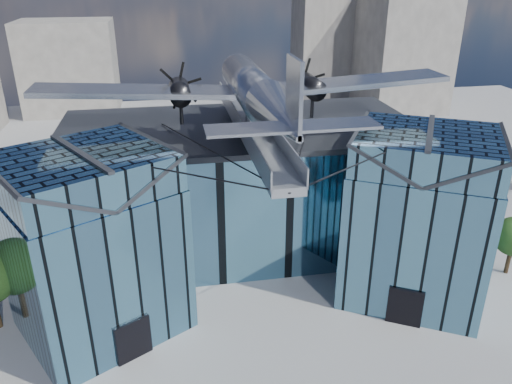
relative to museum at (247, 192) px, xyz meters
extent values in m
plane|color=gray|center=(0.00, -5.82, -5.54)|extent=(120.00, 120.00, 0.00)
cube|color=teal|center=(0.00, 3.18, -0.79)|extent=(28.00, 14.00, 9.50)
cube|color=#282A30|center=(0.00, 3.18, 4.16)|extent=(28.00, 14.00, 0.40)
cube|color=teal|center=(-10.50, -6.82, -0.79)|extent=(11.79, 11.43, 9.50)
cube|color=teal|center=(-10.50, -6.82, 5.06)|extent=(11.56, 11.20, 2.20)
cube|color=#282A30|center=(-12.45, -7.94, 5.06)|extent=(7.98, 9.23, 2.40)
cube|color=#282A30|center=(-8.55, -5.69, 5.06)|extent=(7.98, 9.23, 2.40)
cube|color=#282A30|center=(-10.50, -6.82, 6.21)|extent=(4.30, 7.10, 0.18)
cube|color=black|center=(-8.48, -10.33, -4.24)|extent=(2.03, 1.32, 2.60)
cube|color=black|center=(-6.60, -4.57, -0.79)|extent=(0.34, 0.34, 9.50)
cube|color=teal|center=(10.50, -6.82, -0.79)|extent=(11.79, 11.43, 9.50)
cube|color=teal|center=(10.50, -6.82, 5.06)|extent=(11.56, 11.20, 2.20)
cube|color=#282A30|center=(8.55, -5.69, 5.06)|extent=(7.98, 9.23, 2.40)
cube|color=#282A30|center=(12.45, -7.94, 5.06)|extent=(7.98, 9.23, 2.40)
cube|color=#282A30|center=(10.50, -6.82, 6.21)|extent=(4.30, 7.10, 0.18)
cube|color=black|center=(8.48, -10.33, -4.24)|extent=(2.03, 1.32, 2.60)
cube|color=black|center=(6.60, -4.57, -0.79)|extent=(0.34, 0.34, 9.50)
cube|color=#93979F|center=(0.00, -2.32, 5.56)|extent=(1.80, 21.00, 0.50)
cube|color=#93979F|center=(-0.90, -2.32, 6.21)|extent=(0.08, 21.00, 1.10)
cube|color=#93979F|center=(0.90, -2.32, 6.21)|extent=(0.08, 21.00, 1.10)
cylinder|color=#93979F|center=(0.00, 7.18, 4.89)|extent=(0.44, 0.44, 1.35)
cylinder|color=#93979F|center=(0.00, 1.18, 4.89)|extent=(0.44, 0.44, 1.35)
cylinder|color=#93979F|center=(0.00, -2.82, 4.89)|extent=(0.44, 0.44, 1.35)
cylinder|color=#93979F|center=(0.00, -1.82, 6.51)|extent=(0.70, 0.70, 1.40)
cylinder|color=black|center=(-5.25, -9.82, 5.86)|extent=(10.55, 6.08, 0.69)
cylinder|color=black|center=(5.25, -9.82, 5.86)|extent=(10.55, 6.08, 0.69)
cylinder|color=black|center=(-3.00, -4.32, 5.01)|extent=(6.09, 17.04, 1.19)
cylinder|color=black|center=(3.00, -4.32, 5.01)|extent=(6.09, 17.04, 1.19)
cylinder|color=#A8ACB4|center=(0.00, -1.82, 8.46)|extent=(2.50, 11.00, 2.50)
sphere|color=#A8ACB4|center=(0.00, 3.68, 8.46)|extent=(2.50, 2.50, 2.50)
cube|color=black|center=(0.00, 2.68, 9.15)|extent=(1.60, 1.40, 0.50)
cone|color=#A8ACB4|center=(0.00, -10.82, 8.76)|extent=(2.50, 7.00, 2.50)
cube|color=#A8ACB4|center=(0.00, -13.12, 10.36)|extent=(0.18, 2.40, 3.40)
cube|color=#A8ACB4|center=(0.00, -13.02, 8.96)|extent=(8.00, 1.80, 0.14)
cube|color=#A8ACB4|center=(-7.00, -0.82, 8.16)|extent=(14.00, 3.20, 1.08)
cylinder|color=black|center=(-4.60, -0.22, 7.91)|extent=(1.44, 3.20, 1.44)
cone|color=black|center=(-4.60, 1.58, 7.91)|extent=(0.70, 0.70, 0.70)
cube|color=black|center=(-4.60, 1.73, 7.91)|extent=(1.05, 0.06, 3.33)
cube|color=black|center=(-4.60, 1.73, 7.91)|extent=(2.53, 0.06, 2.53)
cube|color=black|center=(-4.60, 1.73, 7.91)|extent=(3.33, 0.06, 1.05)
cylinder|color=black|center=(-4.60, -0.82, 6.69)|extent=(0.24, 0.24, 1.75)
cube|color=#A8ACB4|center=(7.00, -0.82, 8.16)|extent=(14.00, 3.20, 1.08)
cylinder|color=black|center=(4.60, -0.22, 7.91)|extent=(1.44, 3.20, 1.44)
cone|color=black|center=(4.60, 1.58, 7.91)|extent=(0.70, 0.70, 0.70)
cube|color=black|center=(4.60, 1.73, 7.91)|extent=(1.05, 0.06, 3.33)
cube|color=black|center=(4.60, 1.73, 7.91)|extent=(2.53, 0.06, 2.53)
cube|color=black|center=(4.60, 1.73, 7.91)|extent=(3.33, 0.06, 1.05)
cylinder|color=black|center=(4.60, -0.82, 6.69)|extent=(0.24, 0.24, 1.75)
cube|color=gray|center=(32.00, 42.18, 3.46)|extent=(12.00, 14.00, 18.00)
cube|color=gray|center=(-20.00, 49.18, 1.46)|extent=(14.00, 10.00, 14.00)
cube|color=gray|center=(22.00, 52.18, 7.46)|extent=(9.00, 9.00, 26.00)
cylinder|color=black|center=(18.85, -6.15, -4.42)|extent=(0.41, 0.41, 2.24)
camera|label=1|loc=(-5.60, -34.22, 15.50)|focal=35.00mm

